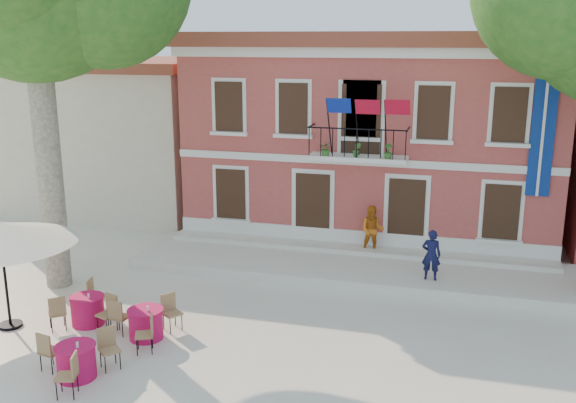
# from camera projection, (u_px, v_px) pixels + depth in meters

# --- Properties ---
(ground) EXTENTS (90.00, 90.00, 0.00)m
(ground) POSITION_uv_depth(u_px,v_px,m) (246.00, 320.00, 17.08)
(ground) COLOR beige
(ground) RESTS_ON ground
(main_building) EXTENTS (13.50, 9.59, 7.50)m
(main_building) POSITION_uv_depth(u_px,v_px,m) (377.00, 131.00, 24.96)
(main_building) COLOR #B24F40
(main_building) RESTS_ON ground
(neighbor_west) EXTENTS (9.40, 9.40, 6.40)m
(neighbor_west) POSITION_uv_depth(u_px,v_px,m) (126.00, 131.00, 29.00)
(neighbor_west) COLOR beige
(neighbor_west) RESTS_ON ground
(terrace) EXTENTS (14.00, 3.40, 0.30)m
(terrace) POSITION_uv_depth(u_px,v_px,m) (349.00, 267.00, 20.64)
(terrace) COLOR silver
(terrace) RESTS_ON ground
(patio_umbrella) EXTENTS (3.80, 3.80, 2.82)m
(patio_umbrella) POSITION_uv_depth(u_px,v_px,m) (0.00, 233.00, 16.08)
(patio_umbrella) COLOR black
(patio_umbrella) RESTS_ON ground
(pedestrian_navy) EXTENTS (0.56, 0.37, 1.54)m
(pedestrian_navy) POSITION_uv_depth(u_px,v_px,m) (431.00, 255.00, 18.96)
(pedestrian_navy) COLOR #101236
(pedestrian_navy) RESTS_ON terrace
(pedestrian_orange) EXTENTS (0.82, 0.65, 1.65)m
(pedestrian_orange) POSITION_uv_depth(u_px,v_px,m) (372.00, 230.00, 21.19)
(pedestrian_orange) COLOR #CB6817
(pedestrian_orange) RESTS_ON terrace
(cafe_table_0) EXTENTS (1.84, 1.77, 0.95)m
(cafe_table_0) POSITION_uv_depth(u_px,v_px,m) (87.00, 309.00, 16.74)
(cafe_table_0) COLOR #D01353
(cafe_table_0) RESTS_ON ground
(cafe_table_1) EXTENTS (1.78, 1.83, 0.95)m
(cafe_table_1) POSITION_uv_depth(u_px,v_px,m) (76.00, 360.00, 14.08)
(cafe_table_1) COLOR #D01353
(cafe_table_1) RESTS_ON ground
(cafe_table_3) EXTENTS (1.70, 1.87, 0.95)m
(cafe_table_3) POSITION_uv_depth(u_px,v_px,m) (146.00, 322.00, 15.95)
(cafe_table_3) COLOR #D01353
(cafe_table_3) RESTS_ON ground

